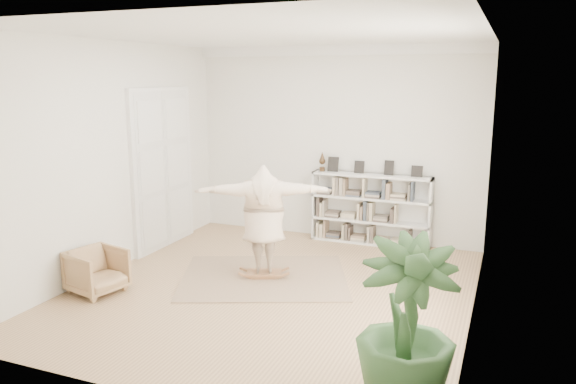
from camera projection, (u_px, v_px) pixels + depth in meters
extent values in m
plane|color=#936D4B|center=(273.00, 290.00, 8.17)|extent=(6.00, 6.00, 0.00)
plane|color=silver|center=(336.00, 144.00, 10.53)|extent=(5.50, 0.00, 5.50)
plane|color=silver|center=(141.00, 217.00, 5.08)|extent=(5.50, 0.00, 5.50)
plane|color=silver|center=(112.00, 157.00, 8.81)|extent=(0.00, 6.00, 6.00)
plane|color=silver|center=(480.00, 182.00, 6.80)|extent=(0.00, 6.00, 6.00)
plane|color=white|center=(272.00, 34.00, 7.44)|extent=(6.00, 6.00, 0.00)
cube|color=white|center=(336.00, 50.00, 10.13)|extent=(5.50, 0.12, 0.18)
cube|color=white|center=(163.00, 170.00, 10.05)|extent=(0.08, 1.78, 2.92)
cube|color=silver|center=(150.00, 174.00, 9.68)|extent=(0.06, 0.78, 2.80)
cube|color=silver|center=(176.00, 167.00, 10.41)|extent=(0.06, 0.78, 2.80)
cube|color=silver|center=(315.00, 204.00, 10.71)|extent=(0.04, 0.35, 1.30)
cube|color=silver|center=(431.00, 215.00, 9.92)|extent=(0.04, 0.35, 1.30)
cube|color=silver|center=(373.00, 207.00, 10.45)|extent=(2.20, 0.04, 1.30)
cube|color=silver|center=(370.00, 242.00, 10.44)|extent=(2.20, 0.35, 0.04)
cube|color=silver|center=(370.00, 221.00, 10.36)|extent=(2.20, 0.35, 0.04)
cube|color=silver|center=(371.00, 198.00, 10.27)|extent=(2.20, 0.35, 0.04)
cube|color=silver|center=(372.00, 176.00, 10.19)|extent=(2.20, 0.35, 0.04)
cube|color=black|center=(333.00, 165.00, 10.48)|extent=(0.18, 0.07, 0.24)
cube|color=black|center=(359.00, 167.00, 10.29)|extent=(0.18, 0.07, 0.24)
cube|color=black|center=(389.00, 169.00, 10.09)|extent=(0.18, 0.07, 0.24)
cube|color=black|center=(417.00, 170.00, 9.91)|extent=(0.18, 0.07, 0.24)
imported|color=tan|center=(97.00, 271.00, 8.02)|extent=(0.84, 0.83, 0.64)
cube|color=tan|center=(264.00, 277.00, 8.66)|extent=(3.07, 2.80, 0.02)
cube|color=olive|center=(264.00, 273.00, 8.65)|extent=(0.62, 0.50, 0.03)
cube|color=olive|center=(264.00, 275.00, 8.66)|extent=(0.36, 0.19, 0.04)
cube|color=olive|center=(264.00, 275.00, 8.66)|extent=(0.36, 0.19, 0.04)
cube|color=olive|center=(264.00, 273.00, 8.65)|extent=(0.21, 0.13, 0.11)
cube|color=olive|center=(264.00, 273.00, 8.65)|extent=(0.21, 0.13, 0.11)
imported|color=beige|center=(264.00, 217.00, 8.47)|extent=(2.11, 1.30, 1.67)
imported|color=#30562B|center=(406.00, 325.00, 5.14)|extent=(1.17, 1.17, 1.63)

